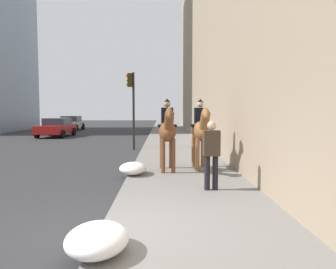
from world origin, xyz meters
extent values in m
cube|color=slate|center=(0.00, -1.73, 0.06)|extent=(120.00, 3.45, 0.12)
ellipsoid|color=brown|center=(5.45, -1.21, 1.39)|extent=(1.53, 0.64, 0.66)
cylinder|color=brown|center=(5.01, -1.39, 0.66)|extent=(0.13, 0.13, 1.08)
cylinder|color=brown|center=(4.99, -1.07, 0.66)|extent=(0.13, 0.13, 1.08)
cylinder|color=brown|center=(5.91, -1.34, 0.66)|extent=(0.13, 0.13, 1.08)
cylinder|color=brown|center=(5.89, -1.03, 0.66)|extent=(0.13, 0.13, 1.08)
cylinder|color=brown|center=(4.68, -1.25, 1.74)|extent=(0.65, 0.31, 0.68)
ellipsoid|color=brown|center=(4.47, -1.26, 1.99)|extent=(0.64, 0.25, 0.49)
cylinder|color=black|center=(6.16, -1.17, 1.29)|extent=(0.29, 0.11, 0.55)
cube|color=black|center=(5.50, -1.21, 1.57)|extent=(0.47, 0.62, 0.08)
cube|color=black|center=(5.50, -1.21, 1.89)|extent=(0.30, 0.39, 0.55)
sphere|color=tan|center=(5.50, -1.21, 2.28)|extent=(0.22, 0.22, 0.22)
cone|color=black|center=(5.50, -1.21, 2.40)|extent=(0.21, 0.21, 0.10)
ellipsoid|color=brown|center=(5.67, -2.31, 1.39)|extent=(1.53, 0.64, 0.66)
cylinder|color=brown|center=(5.22, -2.49, 0.66)|extent=(0.13, 0.13, 1.07)
cylinder|color=brown|center=(5.21, -2.17, 0.66)|extent=(0.13, 0.13, 1.07)
cylinder|color=brown|center=(6.12, -2.44, 0.66)|extent=(0.13, 0.13, 1.07)
cylinder|color=brown|center=(6.11, -2.12, 0.66)|extent=(0.13, 0.13, 1.07)
cylinder|color=brown|center=(4.90, -2.35, 1.74)|extent=(0.65, 0.31, 0.68)
ellipsoid|color=brown|center=(4.69, -2.36, 1.99)|extent=(0.64, 0.25, 0.49)
cylinder|color=black|center=(6.38, -2.27, 1.29)|extent=(0.29, 0.11, 0.55)
cube|color=black|center=(5.72, -2.31, 1.57)|extent=(0.47, 0.62, 0.08)
cube|color=black|center=(5.72, -2.31, 1.89)|extent=(0.30, 0.39, 0.55)
sphere|color=#D8AD8C|center=(5.72, -2.31, 2.28)|extent=(0.22, 0.22, 0.22)
cone|color=black|center=(5.72, -2.31, 2.40)|extent=(0.21, 0.21, 0.10)
cylinder|color=black|center=(2.74, -2.15, 0.54)|extent=(0.14, 0.14, 0.85)
cylinder|color=black|center=(2.75, -2.35, 0.54)|extent=(0.14, 0.14, 0.85)
cube|color=#3F3326|center=(2.74, -2.25, 1.28)|extent=(0.27, 0.41, 0.62)
sphere|color=#D8AD8C|center=(2.74, -2.25, 1.71)|extent=(0.22, 0.22, 0.22)
cube|color=#B7BABF|center=(28.65, 8.21, 0.62)|extent=(4.33, 1.84, 0.60)
cube|color=#262D38|center=(28.91, 8.21, 1.18)|extent=(2.07, 1.62, 0.52)
cylinder|color=black|center=(27.30, 7.30, 0.32)|extent=(0.64, 0.22, 0.64)
cylinder|color=black|center=(27.31, 9.13, 0.32)|extent=(0.64, 0.22, 0.64)
cylinder|color=black|center=(29.99, 7.29, 0.32)|extent=(0.64, 0.22, 0.64)
cylinder|color=black|center=(29.99, 9.12, 0.32)|extent=(0.64, 0.22, 0.64)
cube|color=maroon|center=(20.49, 7.11, 0.62)|extent=(4.33, 2.08, 0.60)
cube|color=#262D38|center=(20.75, 7.10, 1.18)|extent=(2.01, 1.75, 0.52)
cylinder|color=black|center=(19.13, 6.22, 0.32)|extent=(0.65, 0.25, 0.64)
cylinder|color=black|center=(19.22, 8.12, 0.32)|extent=(0.65, 0.25, 0.64)
cylinder|color=black|center=(21.77, 6.11, 0.32)|extent=(0.65, 0.25, 0.64)
cylinder|color=black|center=(21.85, 8.00, 0.32)|extent=(0.65, 0.25, 0.64)
cylinder|color=black|center=(12.14, 0.45, 2.01)|extent=(0.12, 0.12, 4.02)
cube|color=#2D280C|center=(12.14, 0.63, 3.62)|extent=(0.20, 0.24, 0.70)
sphere|color=red|center=(12.14, 0.76, 3.84)|extent=(0.14, 0.14, 0.14)
sphere|color=orange|center=(12.14, 0.76, 3.62)|extent=(0.14, 0.14, 0.14)
sphere|color=green|center=(12.14, 0.76, 3.40)|extent=(0.14, 0.14, 0.14)
ellipsoid|color=white|center=(-0.89, -0.15, 0.32)|extent=(1.14, 0.87, 0.39)
ellipsoid|color=white|center=(4.77, -0.15, 0.31)|extent=(1.08, 0.83, 0.37)
camera|label=1|loc=(-5.43, -1.05, 2.10)|focal=36.03mm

